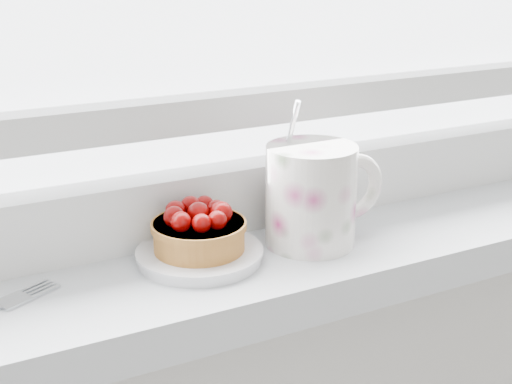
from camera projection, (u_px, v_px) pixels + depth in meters
saucer at (200, 255)px, 0.69m from camera, size 0.12×0.12×0.01m
raspberry_tart at (199, 229)px, 0.68m from camera, size 0.09×0.09×0.05m
floral_mug at (314, 193)px, 0.72m from camera, size 0.13×0.09×0.15m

